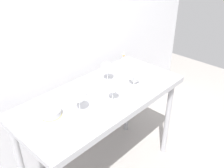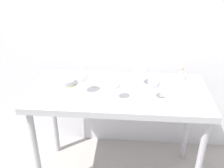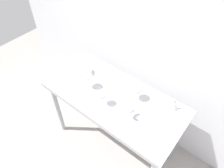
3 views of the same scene
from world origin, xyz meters
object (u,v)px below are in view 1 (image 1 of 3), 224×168
Objects in this scene: wine_glass_near_left at (79,96)px; tasting_bowl at (51,112)px; wine_glass_near_center at (113,88)px; tasting_sheet_upper at (135,76)px; decanter_funnel at (124,60)px; wine_glass_near_right at (134,73)px; open_notebook at (82,91)px; wine_glass_far_right at (107,68)px.

tasting_bowl is at bearing 142.81° from wine_glass_near_left.
wine_glass_near_center is 0.46m from tasting_sheet_upper.
decanter_funnel is at bearing 33.65° from wine_glass_near_center.
wine_glass_near_right is at bearing -13.77° from tasting_bowl.
open_notebook is at bearing 144.60° from wine_glass_near_right.
tasting_bowl is at bearing -171.76° from tasting_sheet_upper.
tasting_bowl reaches higher than open_notebook.
wine_glass_near_center is 0.93× the size of wine_glass_far_right.
tasting_bowl is (-0.61, -0.05, -0.09)m from wine_glass_far_right.
wine_glass_far_right is 0.28m from tasting_sheet_upper.
decanter_funnel is (0.25, 0.33, -0.08)m from wine_glass_near_right.
decanter_funnel reaches higher than open_notebook.
tasting_bowl is (-0.84, 0.06, 0.03)m from tasting_sheet_upper.
tasting_sheet_upper is 0.25m from decanter_funnel.
open_notebook is (0.19, 0.20, -0.13)m from wine_glass_near_left.
wine_glass_near_center is 0.80× the size of tasting_sheet_upper.
tasting_sheet_upper is at bearing -26.24° from wine_glass_far_right.
wine_glass_near_right reaches higher than open_notebook.
tasting_sheet_upper is at bearing 35.88° from wine_glass_near_right.
tasting_bowl is at bearing 154.98° from wine_glass_near_center.
wine_glass_far_right is 0.86× the size of tasting_sheet_upper.
decanter_funnel is (0.94, 0.16, 0.02)m from tasting_bowl.
wine_glass_near_right is 0.42m from decanter_funnel.
wine_glass_far_right reaches higher than open_notebook.
decanter_funnel is (0.33, 0.11, -0.07)m from wine_glass_far_right.
tasting_bowl is (-0.35, -0.07, 0.02)m from open_notebook.
wine_glass_near_center reaches higher than tasting_sheet_upper.
wine_glass_near_center is at bearing -175.20° from wine_glass_near_right.
wine_glass_far_right is at bearing 20.78° from wine_glass_near_left.
wine_glass_far_right is 0.48m from wine_glass_near_left.
wine_glass_near_center is 0.64m from decanter_funnel.
wine_glass_near_left is at bearing -124.17° from open_notebook.
wine_glass_near_left is 0.92× the size of tasting_sheet_upper.
tasting_bowl is at bearing -170.43° from decanter_funnel.
wine_glass_near_center reaches higher than open_notebook.
wine_glass_near_right reaches higher than tasting_bowl.
wine_glass_near_left reaches higher than tasting_bowl.
wine_glass_near_left reaches higher than wine_glass_far_right.
decanter_funnel reaches higher than tasting_sheet_upper.
open_notebook is at bearing 103.72° from wine_glass_near_center.
decanter_funnel is (0.59, 0.08, 0.04)m from open_notebook.
wine_glass_far_right is at bearing 51.08° from wine_glass_near_center.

